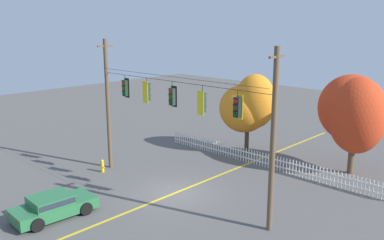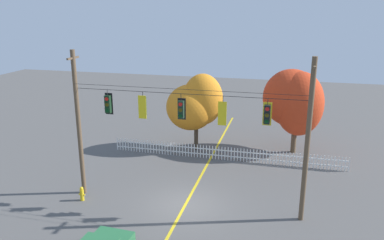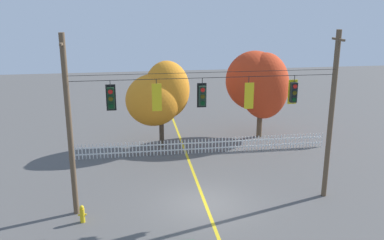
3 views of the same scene
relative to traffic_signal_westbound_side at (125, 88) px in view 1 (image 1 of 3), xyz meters
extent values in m
plane|color=#565451|center=(4.27, -0.01, -5.46)|extent=(80.00, 80.00, 0.00)
cube|color=gold|center=(4.27, -0.01, -5.46)|extent=(0.16, 36.00, 0.01)
cylinder|color=brown|center=(-1.87, -0.01, -1.30)|extent=(0.25, 0.25, 8.32)
cylinder|color=brown|center=(10.40, -0.01, -1.30)|extent=(0.25, 0.25, 8.32)
cube|color=brown|center=(-1.87, -0.01, 2.41)|extent=(0.10, 1.10, 0.10)
cube|color=brown|center=(10.40, -0.01, 2.41)|extent=(0.10, 1.10, 0.10)
cylinder|color=black|center=(4.27, -0.01, 0.79)|extent=(12.07, 0.02, 0.02)
cylinder|color=black|center=(4.27, -0.26, 1.07)|extent=(12.07, 0.02, 0.02)
cylinder|color=black|center=(0.00, -0.01, 0.63)|extent=(0.03, 0.03, 0.32)
cube|color=black|center=(0.00, 0.12, 0.00)|extent=(0.43, 0.02, 1.18)
cube|color=black|center=(0.00, -0.01, 0.00)|extent=(0.30, 0.24, 0.95)
cylinder|color=red|center=(0.00, -0.14, 0.31)|extent=(0.20, 0.03, 0.20)
cube|color=black|center=(0.00, -0.19, 0.43)|extent=(0.22, 0.12, 0.06)
cylinder|color=#463B09|center=(0.00, -0.14, 0.00)|extent=(0.20, 0.03, 0.20)
cube|color=black|center=(0.00, -0.19, 0.11)|extent=(0.22, 0.12, 0.06)
cylinder|color=#073513|center=(0.00, -0.14, -0.32)|extent=(0.20, 0.03, 0.20)
cube|color=black|center=(0.00, -0.19, -0.21)|extent=(0.22, 0.12, 0.06)
cylinder|color=black|center=(2.01, -0.01, 0.64)|extent=(0.03, 0.03, 0.30)
cube|color=yellow|center=(2.01, -0.14, -0.01)|extent=(0.43, 0.02, 1.24)
cube|color=#1E3323|center=(2.01, -0.01, -0.01)|extent=(0.30, 0.24, 1.00)
cylinder|color=red|center=(2.01, 0.13, 0.32)|extent=(0.20, 0.03, 0.20)
cube|color=#1E3323|center=(2.01, 0.17, 0.44)|extent=(0.22, 0.12, 0.06)
cylinder|color=#463B09|center=(2.01, 0.13, -0.01)|extent=(0.20, 0.03, 0.20)
cube|color=#1E3323|center=(2.01, 0.17, 0.11)|extent=(0.22, 0.12, 0.06)
cylinder|color=#073513|center=(2.01, 0.13, -0.34)|extent=(0.20, 0.03, 0.20)
cube|color=#1E3323|center=(2.01, 0.17, -0.23)|extent=(0.22, 0.12, 0.06)
cylinder|color=black|center=(4.07, -0.01, 0.60)|extent=(0.03, 0.03, 0.37)
cube|color=black|center=(4.07, 0.12, -0.04)|extent=(0.43, 0.02, 1.13)
cube|color=#1E3323|center=(4.07, -0.01, -0.04)|extent=(0.30, 0.24, 0.91)
cylinder|color=red|center=(4.07, -0.14, 0.27)|extent=(0.20, 0.03, 0.20)
cube|color=#1E3323|center=(4.07, -0.19, 0.38)|extent=(0.22, 0.12, 0.06)
cylinder|color=#463B09|center=(4.07, -0.14, -0.04)|extent=(0.20, 0.03, 0.20)
cube|color=#1E3323|center=(4.07, -0.19, 0.08)|extent=(0.22, 0.12, 0.06)
cylinder|color=#073513|center=(4.07, -0.14, -0.34)|extent=(0.20, 0.03, 0.20)
cube|color=#1E3323|center=(4.07, -0.19, -0.23)|extent=(0.22, 0.12, 0.06)
cylinder|color=black|center=(6.23, -0.01, 0.60)|extent=(0.03, 0.03, 0.37)
cube|color=yellow|center=(6.23, -0.14, -0.08)|extent=(0.43, 0.02, 1.22)
cube|color=#1E3323|center=(6.23, -0.01, -0.08)|extent=(0.30, 0.24, 0.98)
cylinder|color=red|center=(6.23, 0.13, 0.25)|extent=(0.20, 0.03, 0.20)
cube|color=#1E3323|center=(6.23, 0.17, 0.37)|extent=(0.22, 0.12, 0.06)
cylinder|color=#463B09|center=(6.23, 0.13, -0.08)|extent=(0.20, 0.03, 0.20)
cube|color=#1E3323|center=(6.23, 0.17, 0.04)|extent=(0.22, 0.12, 0.06)
cylinder|color=#073513|center=(6.23, 0.13, -0.40)|extent=(0.20, 0.03, 0.20)
cube|color=#1E3323|center=(6.23, 0.17, -0.29)|extent=(0.22, 0.12, 0.06)
cylinder|color=black|center=(8.42, -0.01, 0.62)|extent=(0.03, 0.03, 0.33)
cube|color=yellow|center=(8.42, 0.12, -0.01)|extent=(0.43, 0.02, 1.16)
cube|color=black|center=(8.42, -0.01, -0.01)|extent=(0.30, 0.24, 0.94)
cylinder|color=red|center=(8.42, -0.14, 0.30)|extent=(0.20, 0.03, 0.20)
cube|color=black|center=(8.42, -0.19, 0.41)|extent=(0.22, 0.12, 0.06)
cylinder|color=#463B09|center=(8.42, -0.14, -0.01)|extent=(0.20, 0.03, 0.20)
cube|color=black|center=(8.42, -0.19, 0.10)|extent=(0.22, 0.12, 0.06)
cylinder|color=#073513|center=(8.42, -0.14, -0.33)|extent=(0.20, 0.03, 0.20)
cube|color=black|center=(8.42, -0.19, -0.21)|extent=(0.22, 0.12, 0.06)
cube|color=white|center=(-2.95, 6.97, -4.97)|extent=(0.06, 0.04, 0.97)
cube|color=white|center=(-2.73, 6.97, -4.97)|extent=(0.06, 0.04, 0.97)
cube|color=white|center=(-2.51, 6.97, -4.97)|extent=(0.06, 0.04, 0.97)
cube|color=white|center=(-2.28, 6.97, -4.97)|extent=(0.06, 0.04, 0.97)
cube|color=white|center=(-2.06, 6.97, -4.97)|extent=(0.06, 0.04, 0.97)
cube|color=white|center=(-1.84, 6.97, -4.97)|extent=(0.06, 0.04, 0.97)
cube|color=white|center=(-1.61, 6.97, -4.97)|extent=(0.06, 0.04, 0.97)
cube|color=white|center=(-1.39, 6.97, -4.97)|extent=(0.06, 0.04, 0.97)
cube|color=white|center=(-1.17, 6.97, -4.97)|extent=(0.06, 0.04, 0.97)
cube|color=white|center=(-0.94, 6.97, -4.97)|extent=(0.06, 0.04, 0.97)
cube|color=white|center=(-0.72, 6.97, -4.97)|extent=(0.06, 0.04, 0.97)
cube|color=white|center=(-0.50, 6.97, -4.97)|extent=(0.06, 0.04, 0.97)
cube|color=white|center=(-0.27, 6.97, -4.97)|extent=(0.06, 0.04, 0.97)
cube|color=white|center=(-0.05, 6.97, -4.97)|extent=(0.06, 0.04, 0.97)
cube|color=white|center=(0.17, 6.97, -4.97)|extent=(0.06, 0.04, 0.97)
cube|color=white|center=(0.40, 6.97, -4.97)|extent=(0.06, 0.04, 0.97)
cube|color=white|center=(0.62, 6.97, -4.97)|extent=(0.06, 0.04, 0.97)
cube|color=white|center=(0.84, 6.97, -4.97)|extent=(0.06, 0.04, 0.97)
cube|color=white|center=(1.07, 6.97, -4.97)|extent=(0.06, 0.04, 0.97)
cube|color=white|center=(1.29, 6.97, -4.97)|extent=(0.06, 0.04, 0.97)
cube|color=white|center=(1.51, 6.97, -4.97)|extent=(0.06, 0.04, 0.97)
cube|color=white|center=(1.74, 6.97, -4.97)|extent=(0.06, 0.04, 0.97)
cube|color=white|center=(1.96, 6.97, -4.97)|extent=(0.06, 0.04, 0.97)
cube|color=white|center=(2.19, 6.97, -4.97)|extent=(0.06, 0.04, 0.97)
cube|color=white|center=(2.41, 6.97, -4.97)|extent=(0.06, 0.04, 0.97)
cube|color=white|center=(2.63, 6.97, -4.97)|extent=(0.06, 0.04, 0.97)
cube|color=white|center=(2.86, 6.97, -4.97)|extent=(0.06, 0.04, 0.97)
cube|color=white|center=(3.08, 6.97, -4.97)|extent=(0.06, 0.04, 0.97)
cube|color=white|center=(3.30, 6.97, -4.97)|extent=(0.06, 0.04, 0.97)
cube|color=white|center=(3.53, 6.97, -4.97)|extent=(0.06, 0.04, 0.97)
cube|color=white|center=(3.75, 6.97, -4.97)|extent=(0.06, 0.04, 0.97)
cube|color=white|center=(3.97, 6.97, -4.97)|extent=(0.06, 0.04, 0.97)
cube|color=white|center=(4.20, 6.97, -4.97)|extent=(0.06, 0.04, 0.97)
cube|color=white|center=(4.42, 6.97, -4.97)|extent=(0.06, 0.04, 0.97)
cube|color=white|center=(4.64, 6.97, -4.97)|extent=(0.06, 0.04, 0.97)
cube|color=white|center=(4.87, 6.97, -4.97)|extent=(0.06, 0.04, 0.97)
cube|color=white|center=(5.09, 6.97, -4.97)|extent=(0.06, 0.04, 0.97)
cube|color=white|center=(5.31, 6.97, -4.97)|extent=(0.06, 0.04, 0.97)
cube|color=white|center=(5.54, 6.97, -4.97)|extent=(0.06, 0.04, 0.97)
cube|color=white|center=(5.76, 6.97, -4.97)|extent=(0.06, 0.04, 0.97)
cube|color=white|center=(5.98, 6.97, -4.97)|extent=(0.06, 0.04, 0.97)
cube|color=white|center=(6.21, 6.97, -4.97)|extent=(0.06, 0.04, 0.97)
cube|color=white|center=(6.43, 6.97, -4.97)|extent=(0.06, 0.04, 0.97)
cube|color=white|center=(6.65, 6.97, -4.97)|extent=(0.06, 0.04, 0.97)
cube|color=white|center=(6.88, 6.97, -4.97)|extent=(0.06, 0.04, 0.97)
cube|color=white|center=(7.10, 6.97, -4.97)|extent=(0.06, 0.04, 0.97)
cube|color=white|center=(7.32, 6.97, -4.97)|extent=(0.06, 0.04, 0.97)
cube|color=white|center=(7.55, 6.97, -4.97)|extent=(0.06, 0.04, 0.97)
cube|color=white|center=(7.77, 6.97, -4.97)|extent=(0.06, 0.04, 0.97)
cube|color=white|center=(7.99, 6.97, -4.97)|extent=(0.06, 0.04, 0.97)
cube|color=white|center=(8.22, 6.97, -4.97)|extent=(0.06, 0.04, 0.97)
cube|color=white|center=(8.44, 6.97, -4.97)|extent=(0.06, 0.04, 0.97)
cube|color=white|center=(8.66, 6.97, -4.97)|extent=(0.06, 0.04, 0.97)
cube|color=white|center=(8.89, 6.97, -4.97)|extent=(0.06, 0.04, 0.97)
cube|color=white|center=(9.11, 6.97, -4.97)|extent=(0.06, 0.04, 0.97)
cube|color=white|center=(9.33, 6.97, -4.97)|extent=(0.06, 0.04, 0.97)
cube|color=white|center=(9.56, 6.97, -4.97)|extent=(0.06, 0.04, 0.97)
cube|color=white|center=(9.78, 6.97, -4.97)|extent=(0.06, 0.04, 0.97)
cube|color=white|center=(10.00, 6.97, -4.97)|extent=(0.06, 0.04, 0.97)
cube|color=white|center=(10.23, 6.97, -4.97)|extent=(0.06, 0.04, 0.97)
cube|color=white|center=(10.45, 6.97, -4.97)|extent=(0.06, 0.04, 0.97)
cube|color=white|center=(10.67, 6.97, -4.97)|extent=(0.06, 0.04, 0.97)
cube|color=white|center=(10.90, 6.97, -4.97)|extent=(0.06, 0.04, 0.97)
cube|color=white|center=(11.12, 6.97, -4.97)|extent=(0.06, 0.04, 0.97)
cube|color=white|center=(11.34, 6.97, -4.97)|extent=(0.06, 0.04, 0.97)
cube|color=white|center=(11.57, 6.97, -4.97)|extent=(0.06, 0.04, 0.97)
cube|color=white|center=(11.79, 6.97, -4.97)|extent=(0.06, 0.04, 0.97)
cube|color=white|center=(12.01, 6.97, -4.97)|extent=(0.06, 0.04, 0.97)
cube|color=white|center=(12.24, 6.97, -4.97)|extent=(0.06, 0.04, 0.97)
cube|color=white|center=(12.46, 6.97, -4.97)|extent=(0.06, 0.04, 0.97)
cube|color=white|center=(12.68, 6.97, -4.97)|extent=(0.06, 0.04, 0.97)
cube|color=white|center=(12.91, 6.97, -4.97)|extent=(0.06, 0.04, 0.97)
cube|color=white|center=(5.31, 7.00, -5.17)|extent=(16.53, 0.03, 0.08)
cube|color=white|center=(5.31, 7.00, -4.76)|extent=(16.53, 0.03, 0.08)
cylinder|color=#473828|center=(2.82, 8.58, -4.32)|extent=(0.31, 0.31, 2.29)
ellipsoid|color=orange|center=(2.34, 8.73, -2.22)|extent=(3.69, 3.26, 3.47)
ellipsoid|color=orange|center=(3.25, 8.84, -1.57)|extent=(3.02, 2.56, 3.84)
cylinder|color=brown|center=(10.02, 9.74, -4.28)|extent=(0.38, 0.38, 2.37)
ellipsoid|color=red|center=(10.21, 9.62, -1.68)|extent=(3.45, 3.36, 4.70)
ellipsoid|color=red|center=(9.61, 10.09, -1.37)|extent=(4.10, 3.78, 4.21)
cube|color=#286B3D|center=(2.08, -6.14, -5.01)|extent=(1.96, 4.05, 0.55)
cube|color=#286B3D|center=(2.08, -6.29, -4.53)|extent=(1.64, 1.98, 0.42)
cube|color=#232D38|center=(2.08, -6.29, -4.53)|extent=(1.67, 1.90, 0.27)
cylinder|color=black|center=(1.27, -4.87, -5.14)|extent=(0.21, 0.65, 0.64)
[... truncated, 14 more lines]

